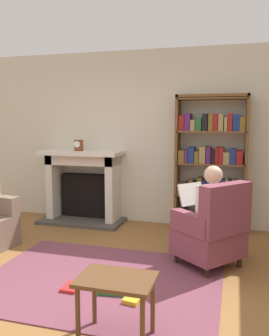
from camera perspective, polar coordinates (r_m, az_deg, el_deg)
name	(u,v)px	position (r m, az deg, el deg)	size (l,w,h in m)	color
ground	(89,294)	(3.57, -7.28, -19.49)	(14.00, 14.00, 0.00)	olive
back_wall	(152,138)	(5.61, 2.82, 4.84)	(5.60, 0.10, 2.70)	beige
area_rug	(101,280)	(3.81, -5.42, -17.49)	(2.40, 1.80, 0.01)	brown
fireplace	(84,184)	(5.80, -8.09, -2.57)	(1.33, 0.64, 1.15)	#4C4742
mantel_clock	(79,145)	(5.65, -8.94, 3.61)	(0.14, 0.14, 0.17)	brown
bookshelf	(211,165)	(5.29, 12.13, 0.46)	(1.02, 0.32, 1.99)	brown
armchair_reading	(213,230)	(4.06, 12.46, -9.71)	(0.89, 0.89, 0.97)	#331E14
seated_reader	(206,210)	(4.09, 11.34, -6.70)	(0.59, 0.57, 1.14)	white
side_table	(116,288)	(2.73, -2.94, -18.68)	(0.56, 0.39, 0.49)	brown
scattered_books	(107,291)	(3.54, -4.40, -19.12)	(0.80, 0.33, 0.04)	gold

